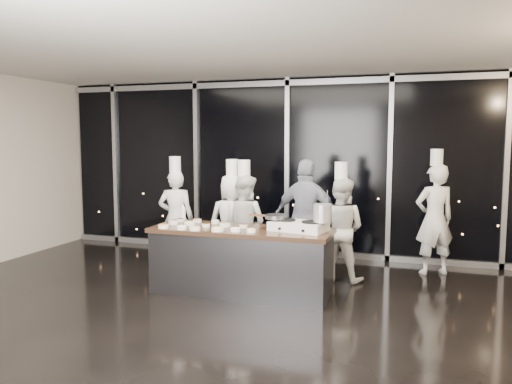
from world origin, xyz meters
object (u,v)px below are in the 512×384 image
stove (298,226)px  chef_right (340,228)px  stock_pot (323,213)px  chef_left (232,222)px  guest (307,218)px  chef_side (434,218)px  chef_center (244,223)px  chef_far_left (176,217)px  frying_pan (276,217)px  demo_counter (241,260)px

stove → chef_right: 1.10m
chef_right → stock_pot: bearing=95.6°
chef_left → guest: (1.18, 0.10, 0.11)m
stock_pot → chef_right: bearing=85.9°
chef_left → chef_side: (3.05, 0.80, 0.09)m
chef_left → chef_center: 0.22m
stock_pot → chef_left: chef_left is taller
chef_far_left → guest: chef_far_left is taller
stock_pot → chef_far_left: size_ratio=0.13×
chef_center → chef_right: size_ratio=1.01×
stove → frying_pan: frying_pan is taller
chef_side → chef_left: bearing=-12.2°
demo_counter → chef_far_left: (-1.55, 1.12, 0.37)m
demo_counter → stock_pot: bearing=0.0°
frying_pan → chef_far_left: bearing=164.5°
stove → stock_pot: bearing=1.9°
chef_left → stove: bearing=127.7°
stock_pot → guest: bearing=111.4°
chef_right → demo_counter: bearing=51.6°
demo_counter → chef_left: 1.23m
stove → chef_right: size_ratio=0.44×
guest → chef_right: 0.55m
stock_pot → chef_side: chef_side is taller
stock_pot → guest: guest is taller
demo_counter → chef_right: size_ratio=1.39×
guest → chef_far_left: bearing=9.8°
demo_counter → chef_far_left: bearing=144.3°
stove → demo_counter: bearing=-164.7°
chef_right → chef_left: bearing=9.7°
chef_far_left → chef_right: size_ratio=1.03×
demo_counter → chef_far_left: 1.95m
demo_counter → stock_pot: (1.11, 0.00, 0.70)m
chef_side → demo_counter: bearing=9.5°
demo_counter → guest: bearing=60.5°
stock_pot → chef_far_left: chef_far_left is taller
chef_right → chef_side: (1.34, 0.80, 0.10)m
demo_counter → stock_pot: stock_pot is taller
stock_pot → chef_right: chef_right is taller
demo_counter → chef_left: bearing=116.4°
chef_center → chef_right: chef_center is taller
guest → chef_center: bearing=17.2°
chef_center → chef_side: chef_side is taller
chef_left → guest: size_ratio=0.99×
stove → chef_center: size_ratio=0.44×
frying_pan → chef_far_left: 2.27m
frying_pan → chef_right: chef_right is taller
frying_pan → stock_pot: (0.65, -0.10, 0.09)m
frying_pan → guest: bearing=90.8°
stove → guest: (-0.13, 1.10, -0.06)m
stove → chef_far_left: chef_far_left is taller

